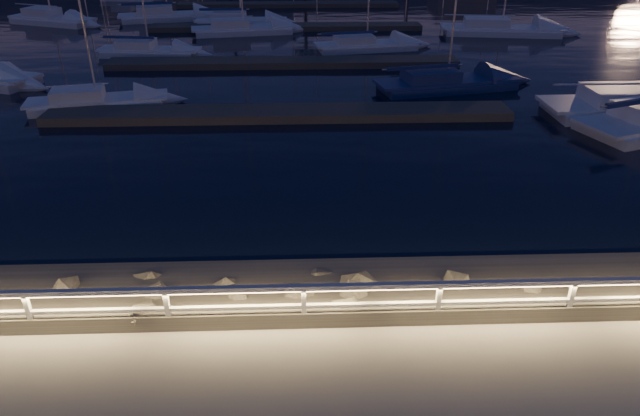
# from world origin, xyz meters

# --- Properties ---
(ground) EXTENTS (400.00, 400.00, 0.00)m
(ground) POSITION_xyz_m (0.00, 0.00, 0.00)
(ground) COLOR gray
(ground) RESTS_ON ground
(harbor_water) EXTENTS (400.00, 440.00, 0.60)m
(harbor_water) POSITION_xyz_m (0.00, 31.22, -0.97)
(harbor_water) COLOR black
(harbor_water) RESTS_ON ground
(guard_rail) EXTENTS (44.11, 0.12, 1.06)m
(guard_rail) POSITION_xyz_m (-0.07, -0.00, 0.77)
(guard_rail) COLOR white
(guard_rail) RESTS_ON ground
(riprap) EXTENTS (25.14, 2.95, 1.28)m
(riprap) POSITION_xyz_m (-4.21, 1.65, -0.25)
(riprap) COLOR #666257
(riprap) RESTS_ON ground
(floating_docks) EXTENTS (22.00, 36.00, 0.40)m
(floating_docks) POSITION_xyz_m (0.00, 32.50, -0.40)
(floating_docks) COLOR #4E4841
(floating_docks) RESTS_ON ground
(sailboat_b) EXTENTS (6.97, 3.25, 11.47)m
(sailboat_b) POSITION_xyz_m (-9.26, 17.78, -0.20)
(sailboat_b) COLOR silver
(sailboat_b) RESTS_ON ground
(sailboat_c) EXTENTS (8.27, 3.98, 13.53)m
(sailboat_c) POSITION_xyz_m (8.90, 20.43, -0.18)
(sailboat_c) COLOR navy
(sailboat_c) RESTS_ON ground
(sailboat_f) EXTENTS (6.94, 2.85, 11.50)m
(sailboat_f) POSITION_xyz_m (-9.24, 29.00, -0.20)
(sailboat_f) COLOR silver
(sailboat_f) RESTS_ON ground
(sailboat_g) EXTENTS (7.58, 3.40, 12.45)m
(sailboat_g) POSITION_xyz_m (5.56, 30.28, -0.20)
(sailboat_g) COLOR silver
(sailboat_g) RESTS_ON ground
(sailboat_i) EXTENTS (8.03, 5.01, 13.37)m
(sailboat_i) POSITION_xyz_m (-20.20, 41.20, -0.13)
(sailboat_i) COLOR silver
(sailboat_i) RESTS_ON ground
(sailboat_j) EXTENTS (7.62, 2.35, 12.94)m
(sailboat_j) POSITION_xyz_m (-4.03, 39.76, -0.17)
(sailboat_j) COLOR silver
(sailboat_j) RESTS_ON ground
(sailboat_k) EXTENTS (8.33, 3.71, 13.67)m
(sailboat_k) POSITION_xyz_m (-3.58, 36.36, -0.17)
(sailboat_k) COLOR silver
(sailboat_k) RESTS_ON ground
(sailboat_l) EXTENTS (9.65, 4.15, 15.81)m
(sailboat_l) POSITION_xyz_m (16.66, 35.44, -0.15)
(sailboat_l) COLOR silver
(sailboat_l) RESTS_ON ground
(sailboat_n) EXTENTS (8.71, 4.23, 14.31)m
(sailboat_n) POSITION_xyz_m (-10.74, 42.58, -0.14)
(sailboat_n) COLOR silver
(sailboat_n) RESTS_ON ground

